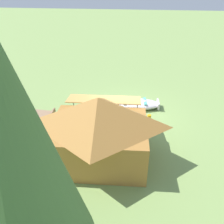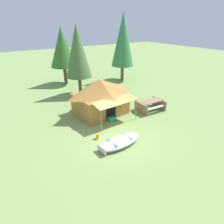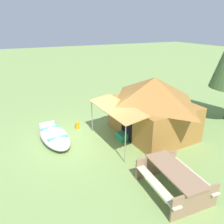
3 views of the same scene
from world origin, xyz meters
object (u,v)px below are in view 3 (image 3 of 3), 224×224
(picnic_table, at_px, (174,178))
(fuel_can, at_px, (77,125))
(canvas_cabin_tent, at_px, (153,105))
(beached_rowboat, at_px, (54,136))
(cooler_box, at_px, (122,136))

(picnic_table, bearing_deg, fuel_can, -167.25)
(canvas_cabin_tent, bearing_deg, fuel_can, -123.53)
(picnic_table, xyz_separation_m, fuel_can, (-5.21, -1.18, -0.32))
(beached_rowboat, distance_m, picnic_table, 5.11)
(cooler_box, bearing_deg, canvas_cabin_tent, 89.53)
(canvas_cabin_tent, relative_size, cooler_box, 7.60)
(fuel_can, bearing_deg, beached_rowboat, -60.15)
(canvas_cabin_tent, bearing_deg, beached_rowboat, -106.28)
(picnic_table, relative_size, fuel_can, 6.47)
(beached_rowboat, height_order, cooler_box, beached_rowboat)
(cooler_box, bearing_deg, beached_rowboat, -114.55)
(canvas_cabin_tent, xyz_separation_m, picnic_table, (3.34, -1.63, -0.82))
(canvas_cabin_tent, height_order, fuel_can, canvas_cabin_tent)
(canvas_cabin_tent, distance_m, picnic_table, 3.81)
(beached_rowboat, relative_size, fuel_can, 8.25)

